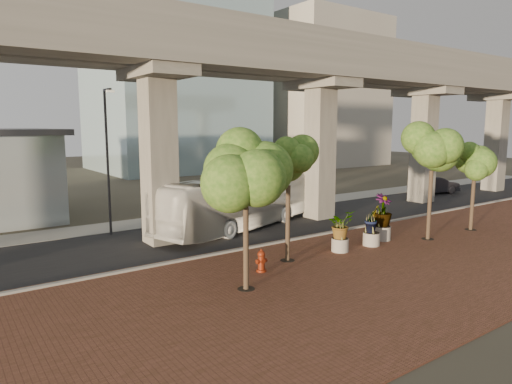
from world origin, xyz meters
TOP-DOWN VIEW (x-y plane):
  - ground at (0.00, 0.00)m, footprint 160.00×160.00m
  - brick_plaza at (0.00, -8.00)m, footprint 70.00×13.00m
  - asphalt_road at (0.00, 2.00)m, footprint 90.00×8.00m
  - curb_strip at (0.00, -2.00)m, footprint 70.00×0.25m
  - far_sidewalk at (0.00, 7.50)m, footprint 90.00×3.00m
  - transit_viaduct at (0.00, 2.00)m, footprint 72.00×5.60m
  - midrise_block at (38.00, 36.00)m, footprint 18.00×16.00m
  - transit_bus at (-0.59, 2.38)m, footprint 12.85×6.51m
  - parked_car at (23.00, 4.02)m, footprint 5.30×2.80m
  - fire_hydrant at (-4.52, -5.48)m, footprint 0.51×0.46m
  - planter_front at (0.74, -5.19)m, footprint 1.97×1.97m
  - planter_right at (4.44, -4.86)m, footprint 2.48×2.48m
  - planter_left at (3.00, -5.34)m, footprint 2.03×2.03m
  - street_tree_far_west at (-6.32, -6.92)m, footprint 3.94×3.94m
  - street_tree_near_west at (-2.50, -4.86)m, footprint 3.11×3.11m
  - street_tree_near_east at (6.74, -6.30)m, footprint 3.43×3.43m
  - street_tree_far_east at (11.03, -6.45)m, footprint 2.98×2.98m
  - streetlamp_west at (-7.71, 5.38)m, footprint 0.42×1.24m
  - streetlamp_east at (8.28, 5.75)m, footprint 0.41×1.19m

SIDE VIEW (x-z plane):
  - ground at x=0.00m, z-range 0.00..0.00m
  - asphalt_road at x=0.00m, z-range 0.00..0.04m
  - brick_plaza at x=0.00m, z-range 0.00..0.06m
  - far_sidewalk at x=0.00m, z-range 0.00..0.06m
  - curb_strip at x=0.00m, z-range 0.00..0.16m
  - fire_hydrant at x=-4.52m, z-range 0.04..1.06m
  - parked_car at x=23.00m, z-range 0.00..1.66m
  - planter_front at x=0.74m, z-range 0.29..2.46m
  - planter_left at x=3.00m, z-range 0.30..2.53m
  - planter_right at x=4.44m, z-range 0.34..2.99m
  - transit_bus at x=-0.59m, z-range 0.00..3.49m
  - street_tree_far_east at x=11.03m, z-range 1.52..7.22m
  - street_tree_near_west at x=-2.50m, z-range 1.61..7.60m
  - street_tree_far_west at x=-6.32m, z-range 1.49..7.97m
  - streetlamp_east at x=8.28m, z-range 0.69..8.87m
  - street_tree_near_east at x=6.74m, z-range 1.73..8.26m
  - streetlamp_west at x=-7.71m, z-range 0.72..9.28m
  - transit_viaduct at x=0.00m, z-range 1.09..13.49m
  - midrise_block at x=38.00m, z-range 0.00..24.00m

